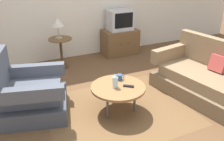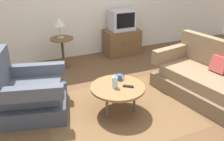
# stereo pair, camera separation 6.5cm
# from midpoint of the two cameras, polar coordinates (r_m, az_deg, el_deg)

# --- Properties ---
(ground_plane) EXTENTS (16.00, 16.00, 0.00)m
(ground_plane) POSITION_cam_midpoint_polar(r_m,az_deg,el_deg) (3.81, 3.00, -8.21)
(ground_plane) COLOR brown
(area_rug) EXTENTS (2.05, 1.73, 0.00)m
(area_rug) POSITION_cam_midpoint_polar(r_m,az_deg,el_deg) (3.70, 1.80, -9.30)
(area_rug) COLOR brown
(area_rug) RESTS_ON ground
(armchair) EXTENTS (1.14, 1.10, 0.93)m
(armchair) POSITION_cam_midpoint_polar(r_m,az_deg,el_deg) (3.71, -18.57, -5.23)
(armchair) COLOR #3E424B
(armchair) RESTS_ON ground
(couch) EXTENTS (1.17, 1.94, 0.89)m
(couch) POSITION_cam_midpoint_polar(r_m,az_deg,el_deg) (4.17, 22.82, -2.55)
(couch) COLOR brown
(couch) RESTS_ON ground
(coffee_table) EXTENTS (0.78, 0.78, 0.41)m
(coffee_table) POSITION_cam_midpoint_polar(r_m,az_deg,el_deg) (3.50, 1.88, -4.13)
(coffee_table) COLOR olive
(coffee_table) RESTS_ON ground
(side_table) EXTENTS (0.46, 0.46, 0.62)m
(side_table) POSITION_cam_midpoint_polar(r_m,az_deg,el_deg) (5.08, -11.13, 5.50)
(side_table) COLOR brown
(side_table) RESTS_ON ground
(tv_stand) EXTENTS (0.81, 0.51, 0.58)m
(tv_stand) POSITION_cam_midpoint_polar(r_m,az_deg,el_deg) (5.78, 2.61, 6.65)
(tv_stand) COLOR brown
(tv_stand) RESTS_ON ground
(television) EXTENTS (0.55, 0.40, 0.45)m
(television) POSITION_cam_midpoint_polar(r_m,az_deg,el_deg) (5.66, 2.65, 11.68)
(television) COLOR #B7B7BC
(television) RESTS_ON tv_stand
(table_lamp) EXTENTS (0.25, 0.25, 0.40)m
(table_lamp) POSITION_cam_midpoint_polar(r_m,az_deg,el_deg) (4.96, -11.85, 10.88)
(table_lamp) COLOR #9E937A
(table_lamp) RESTS_ON side_table
(vase) EXTENTS (0.08, 0.08, 0.21)m
(vase) POSITION_cam_midpoint_polar(r_m,az_deg,el_deg) (3.42, 1.22, -2.41)
(vase) COLOR silver
(vase) RESTS_ON coffee_table
(mug) EXTENTS (0.13, 0.08, 0.09)m
(mug) POSITION_cam_midpoint_polar(r_m,az_deg,el_deg) (3.66, 2.30, -1.56)
(mug) COLOR #335184
(mug) RESTS_ON coffee_table
(tv_remote_dark) EXTENTS (0.15, 0.13, 0.02)m
(tv_remote_dark) POSITION_cam_midpoint_polar(r_m,az_deg,el_deg) (3.48, 4.32, -3.67)
(tv_remote_dark) COLOR black
(tv_remote_dark) RESTS_ON coffee_table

